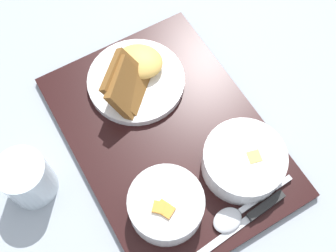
# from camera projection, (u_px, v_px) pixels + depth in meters

# --- Properties ---
(ground_plane) EXTENTS (4.00, 4.00, 0.00)m
(ground_plane) POSITION_uv_depth(u_px,v_px,m) (168.00, 137.00, 0.75)
(ground_plane) COLOR #99A3AD
(serving_tray) EXTENTS (0.48, 0.38, 0.01)m
(serving_tray) POSITION_uv_depth(u_px,v_px,m) (168.00, 135.00, 0.75)
(serving_tray) COLOR black
(serving_tray) RESTS_ON ground_plane
(bowl_salad) EXTENTS (0.12, 0.12, 0.06)m
(bowl_salad) POSITION_uv_depth(u_px,v_px,m) (166.00, 205.00, 0.65)
(bowl_salad) COLOR white
(bowl_salad) RESTS_ON serving_tray
(bowl_soup) EXTENTS (0.14, 0.14, 0.05)m
(bowl_soup) POSITION_uv_depth(u_px,v_px,m) (244.00, 160.00, 0.69)
(bowl_soup) COLOR white
(bowl_soup) RESTS_ON serving_tray
(plate_main) EXTENTS (0.18, 0.18, 0.09)m
(plate_main) POSITION_uv_depth(u_px,v_px,m) (135.00, 78.00, 0.77)
(plate_main) COLOR white
(plate_main) RESTS_ON serving_tray
(knife) EXTENTS (0.02, 0.18, 0.01)m
(knife) POSITION_uv_depth(u_px,v_px,m) (256.00, 213.00, 0.67)
(knife) COLOR silver
(knife) RESTS_ON serving_tray
(spoon) EXTENTS (0.04, 0.16, 0.01)m
(spoon) POSITION_uv_depth(u_px,v_px,m) (238.00, 213.00, 0.67)
(spoon) COLOR silver
(spoon) RESTS_ON serving_tray
(glass_water) EXTENTS (0.08, 0.08, 0.09)m
(glass_water) POSITION_uv_depth(u_px,v_px,m) (28.00, 179.00, 0.68)
(glass_water) COLOR silver
(glass_water) RESTS_ON ground_plane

